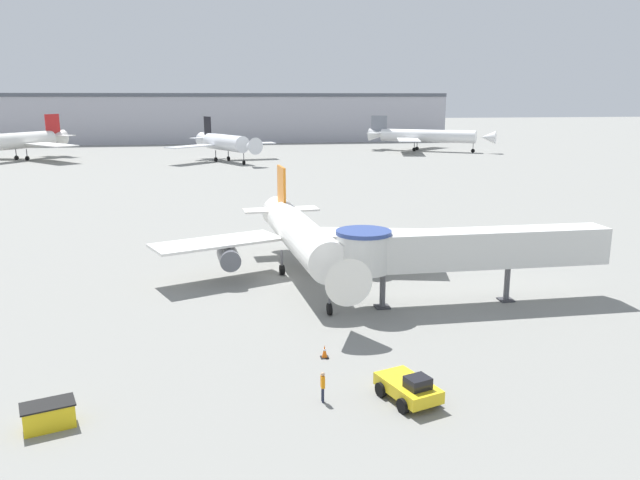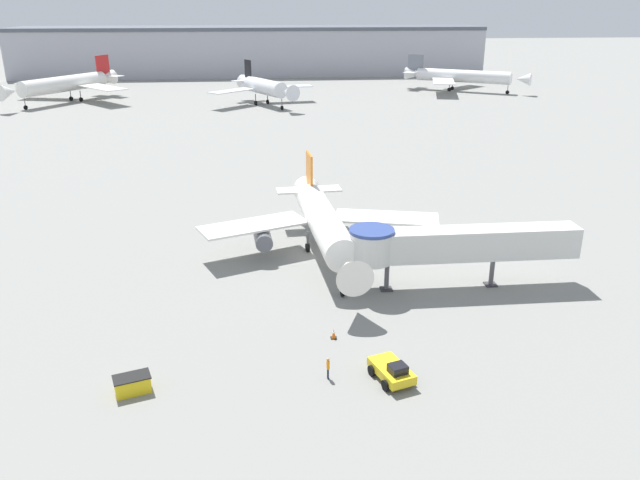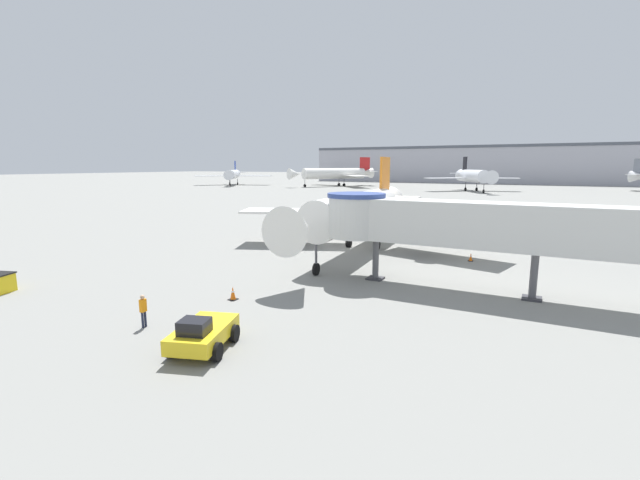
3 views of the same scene
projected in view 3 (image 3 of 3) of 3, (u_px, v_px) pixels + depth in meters
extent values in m
plane|color=gray|center=(347.00, 249.00, 41.33)|extent=(800.00, 800.00, 0.00)
cylinder|color=white|center=(356.00, 211.00, 38.88)|extent=(4.54, 18.26, 3.21)
cone|color=white|center=(297.00, 228.00, 27.95)|extent=(3.46, 3.76, 3.21)
cone|color=white|center=(385.00, 202.00, 48.06)|extent=(3.56, 5.04, 3.21)
cube|color=white|center=(297.00, 211.00, 43.80)|extent=(11.85, 8.11, 0.22)
cube|color=white|center=(440.00, 218.00, 38.22)|extent=(11.76, 6.74, 0.22)
cube|color=orange|center=(385.00, 176.00, 47.35)|extent=(0.49, 3.44, 4.17)
cube|color=white|center=(385.00, 197.00, 48.18)|extent=(7.69, 2.96, 0.18)
cylinder|color=#565960|center=(300.00, 224.00, 42.71)|extent=(2.02, 3.56, 1.77)
cylinder|color=#565960|center=(427.00, 231.00, 37.83)|extent=(2.02, 3.56, 1.77)
cylinder|color=#4C4C51|center=(316.00, 257.00, 31.21)|extent=(0.18, 0.18, 1.85)
cylinder|color=black|center=(316.00, 269.00, 31.37)|extent=(0.33, 0.92, 0.90)
cylinder|color=#4C4C51|center=(349.00, 233.00, 41.92)|extent=(0.22, 0.22, 1.85)
cylinder|color=black|center=(349.00, 243.00, 42.08)|extent=(0.47, 0.93, 0.90)
cylinder|color=#4C4C51|center=(377.00, 235.00, 40.79)|extent=(0.22, 0.22, 1.85)
cylinder|color=black|center=(377.00, 245.00, 40.95)|extent=(0.47, 0.93, 0.90)
cube|color=silver|center=(503.00, 226.00, 25.90)|extent=(19.23, 2.60, 2.80)
cylinder|color=silver|center=(356.00, 217.00, 30.30)|extent=(3.90, 3.90, 2.80)
cylinder|color=navy|center=(356.00, 195.00, 30.03)|extent=(4.10, 4.09, 0.30)
cylinder|color=#56565B|center=(376.00, 259.00, 30.09)|extent=(0.44, 0.44, 2.94)
cube|color=#333338|center=(375.00, 278.00, 30.33)|extent=(1.10, 1.10, 0.12)
cylinder|color=#56565B|center=(534.00, 276.00, 25.52)|extent=(0.44, 0.44, 2.94)
cube|color=#333338|center=(532.00, 298.00, 25.76)|extent=(1.10, 1.10, 0.12)
cube|color=yellow|center=(204.00, 333.00, 18.69)|extent=(3.01, 4.09, 0.66)
cube|color=black|center=(194.00, 327.00, 17.78)|extent=(1.44, 1.34, 0.60)
cylinder|color=black|center=(171.00, 348.00, 17.93)|extent=(0.55, 0.85, 0.79)
cylinder|color=black|center=(216.00, 352.00, 17.61)|extent=(0.55, 0.85, 0.79)
cylinder|color=black|center=(193.00, 330.00, 19.88)|extent=(0.55, 0.85, 0.79)
cylinder|color=black|center=(234.00, 333.00, 19.56)|extent=(0.55, 0.85, 0.79)
cube|color=black|center=(470.00, 261.00, 36.04)|extent=(0.41, 0.41, 0.04)
cone|color=orange|center=(471.00, 257.00, 35.98)|extent=(0.28, 0.28, 0.65)
cylinder|color=white|center=(471.00, 256.00, 35.97)|extent=(0.16, 0.16, 0.08)
cube|color=black|center=(233.00, 299.00, 25.70)|extent=(0.50, 0.50, 0.04)
cone|color=orange|center=(233.00, 293.00, 25.63)|extent=(0.34, 0.34, 0.77)
cylinder|color=white|center=(233.00, 291.00, 25.61)|extent=(0.19, 0.19, 0.09)
cylinder|color=#1E2338|center=(145.00, 319.00, 21.34)|extent=(0.12, 0.12, 0.81)
cylinder|color=#1E2338|center=(143.00, 320.00, 21.19)|extent=(0.12, 0.12, 0.81)
cube|color=orange|center=(143.00, 305.00, 21.14)|extent=(0.20, 0.33, 0.64)
sphere|color=tan|center=(142.00, 297.00, 21.06)|extent=(0.22, 0.22, 0.22)
cone|color=white|center=(640.00, 177.00, 135.19)|extent=(6.52, 5.96, 3.62)
cube|color=white|center=(639.00, 175.00, 135.31)|extent=(8.41, 10.60, 0.18)
cylinder|color=silver|center=(474.00, 176.00, 130.62)|extent=(11.01, 16.57, 3.86)
cone|color=silver|center=(489.00, 177.00, 118.82)|extent=(5.37, 5.54, 3.86)
cone|color=silver|center=(464.00, 175.00, 140.14)|extent=(6.08, 6.92, 3.86)
cube|color=silver|center=(445.00, 178.00, 133.23)|extent=(11.88, 11.89, 0.22)
cube|color=silver|center=(498.00, 178.00, 133.07)|extent=(13.06, 6.19, 0.22)
cube|color=black|center=(465.00, 165.00, 139.26)|extent=(1.79, 3.20, 5.02)
cube|color=silver|center=(464.00, 173.00, 140.31)|extent=(8.70, 6.04, 0.18)
cylinder|color=#4C4C51|center=(484.00, 188.00, 122.66)|extent=(0.18, 0.18, 2.22)
cylinder|color=black|center=(484.00, 191.00, 122.85)|extent=(0.73, 1.10, 1.10)
cylinder|color=#4C4C51|center=(466.00, 186.00, 133.21)|extent=(0.22, 0.22, 2.22)
cylinder|color=black|center=(465.00, 189.00, 133.40)|extent=(0.86, 1.16, 1.10)
cylinder|color=#4C4C51|center=(477.00, 186.00, 133.18)|extent=(0.22, 0.22, 2.22)
cylinder|color=black|center=(477.00, 189.00, 133.37)|extent=(0.86, 1.16, 1.10)
cylinder|color=white|center=(334.00, 173.00, 163.14)|extent=(17.41, 24.54, 4.03)
cone|color=white|center=(295.00, 174.00, 154.66)|extent=(5.76, 5.89, 4.03)
cone|color=white|center=(365.00, 173.00, 170.43)|extent=(6.61, 7.25, 4.03)
cube|color=white|center=(328.00, 175.00, 173.45)|extent=(17.05, 9.62, 0.22)
cube|color=white|center=(357.00, 176.00, 156.35)|extent=(14.87, 16.12, 0.22)
cube|color=#B21E1E|center=(365.00, 164.00, 169.65)|extent=(2.74, 4.19, 5.23)
cube|color=white|center=(366.00, 171.00, 170.46)|extent=(11.06, 8.65, 0.18)
cylinder|color=#4C4C51|center=(305.00, 183.00, 157.29)|extent=(0.18, 0.18, 2.31)
cylinder|color=black|center=(305.00, 186.00, 157.49)|extent=(0.80, 1.07, 1.10)
cylinder|color=#4C4C51|center=(339.00, 182.00, 166.88)|extent=(0.22, 0.22, 2.31)
cylinder|color=black|center=(339.00, 184.00, 167.07)|extent=(0.92, 1.14, 1.10)
cylinder|color=#4C4C51|center=(344.00, 182.00, 163.80)|extent=(0.22, 0.22, 2.31)
cylinder|color=black|center=(344.00, 185.00, 164.00)|extent=(0.92, 1.14, 1.10)
cylinder|color=silver|center=(233.00, 174.00, 171.93)|extent=(13.95, 18.84, 3.54)
cone|color=silver|center=(229.00, 175.00, 158.74)|extent=(5.09, 5.19, 3.54)
cone|color=silver|center=(236.00, 174.00, 183.03)|extent=(5.86, 6.38, 3.54)
cube|color=silver|center=(212.00, 176.00, 173.90)|extent=(12.17, 13.47, 0.22)
cube|color=silver|center=(255.00, 176.00, 175.47)|extent=(14.28, 8.04, 0.22)
cube|color=navy|center=(235.00, 166.00, 182.22)|extent=(2.28, 3.33, 4.60)
cube|color=silver|center=(236.00, 172.00, 183.19)|extent=(9.17, 7.25, 0.18)
cylinder|color=#4C4C51|center=(230.00, 182.00, 162.62)|extent=(0.18, 0.18, 2.03)
cylinder|color=black|center=(230.00, 185.00, 162.79)|extent=(0.82, 1.06, 1.10)
cylinder|color=#4C4C51|center=(230.00, 181.00, 174.74)|extent=(0.22, 0.22, 2.03)
cylinder|color=black|center=(230.00, 184.00, 174.91)|extent=(0.93, 1.14, 1.10)
cylinder|color=#4C4C51|center=(238.00, 181.00, 175.03)|extent=(0.22, 0.22, 2.03)
cylinder|color=black|center=(238.00, 184.00, 175.20)|extent=(0.93, 1.14, 1.10)
cube|color=#A8A8B2|center=(490.00, 166.00, 195.61)|extent=(164.64, 24.60, 15.52)
cube|color=#4C515B|center=(492.00, 147.00, 194.16)|extent=(164.64, 25.09, 1.20)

